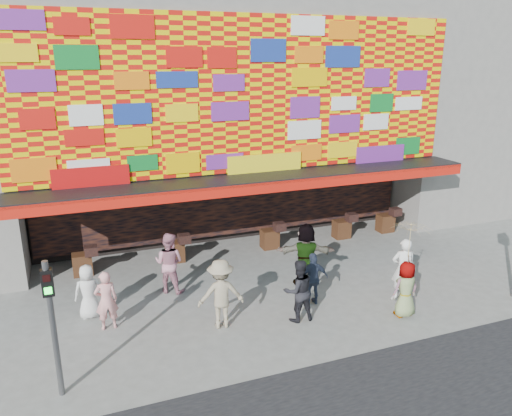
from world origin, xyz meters
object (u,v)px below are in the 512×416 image
object	(u,v)px
ped_f	(306,254)
ped_b	(106,300)
ped_e	(313,279)
ped_g	(406,289)
ped_i	(169,263)
parasol	(410,240)
ped_a	(88,292)
signal_left	(52,314)
ped_d	(221,294)
ped_h	(403,269)
ped_c	(298,291)

from	to	relation	value
ped_f	ped_b	bearing A→B (deg)	26.91
ped_e	ped_g	size ratio (longest dim) A/B	0.98
ped_f	ped_i	size ratio (longest dim) A/B	1.06
ped_f	ped_g	size ratio (longest dim) A/B	1.25
ped_e	parasol	size ratio (longest dim) A/B	0.80
ped_f	ped_a	bearing A→B (deg)	19.59
ped_a	ped_b	xyz separation A→B (m)	(0.40, -0.77, 0.04)
signal_left	ped_b	xyz separation A→B (m)	(1.16, 2.38, -1.07)
ped_d	ped_e	size ratio (longest dim) A/B	1.21
ped_i	ped_h	bearing A→B (deg)	-169.56
ped_a	ped_h	distance (m)	8.75
signal_left	ped_e	bearing A→B (deg)	14.23
ped_c	ped_i	xyz separation A→B (m)	(-2.82, 2.89, 0.07)
ped_c	ped_e	bearing A→B (deg)	-139.10
ped_e	ped_g	bearing A→B (deg)	146.41
ped_f	ped_g	world-z (taller)	ped_f
ped_c	ped_d	distance (m)	2.04
ped_c	ped_g	xyz separation A→B (m)	(2.78, -0.82, -0.08)
ped_a	parasol	size ratio (longest dim) A/B	0.79
ped_f	ped_h	xyz separation A→B (m)	(2.19, -1.84, -0.06)
ped_e	ped_a	bearing A→B (deg)	-10.55
ped_g	signal_left	bearing A→B (deg)	1.48
ped_g	parasol	xyz separation A→B (m)	(0.00, 0.00, 1.40)
ped_i	parasol	size ratio (longest dim) A/B	0.96
ped_a	ped_c	world-z (taller)	ped_c
ped_g	parasol	distance (m)	1.40
ped_g	parasol	bearing A→B (deg)	-179.85
signal_left	ped_d	world-z (taller)	signal_left
signal_left	ped_e	distance (m)	6.99
signal_left	ped_i	distance (m)	5.07
ped_e	ped_i	world-z (taller)	ped_i
ped_h	ped_g	bearing A→B (deg)	78.03
ped_h	parasol	bearing A→B (deg)	78.03
ped_b	ped_f	distance (m)	5.94
ped_d	ped_g	distance (m)	4.94
ped_a	ped_c	distance (m)	5.57
ped_e	ped_f	distance (m)	1.30
ped_b	ped_g	world-z (taller)	ped_b
ped_e	parasol	bearing A→B (deg)	146.41
parasol	ped_f	bearing A→B (deg)	120.75
signal_left	ped_e	size ratio (longest dim) A/B	1.96
parasol	ped_a	bearing A→B (deg)	159.62
ped_b	parasol	xyz separation A→B (m)	(7.54, -2.18, 1.39)
ped_i	parasol	distance (m)	6.84
ped_c	ped_f	xyz separation A→B (m)	(1.16, 1.91, 0.12)
ped_a	ped_e	size ratio (longest dim) A/B	0.98
ped_e	parasol	xyz separation A→B (m)	(2.00, -1.50, 1.42)
ped_f	parasol	size ratio (longest dim) A/B	1.02
ped_i	ped_g	bearing A→B (deg)	-178.44
ped_b	ped_g	distance (m)	7.84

